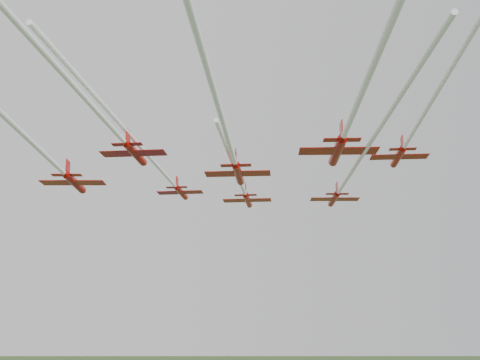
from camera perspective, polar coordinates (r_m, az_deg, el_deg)
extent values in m
cylinder|color=#9F0804|center=(118.02, 0.72, -1.91)|extent=(4.13, 8.89, 1.17)
cone|color=#9F0804|center=(123.33, 0.95, -2.49)|extent=(1.74, 2.19, 1.17)
cone|color=#9F0804|center=(113.03, 0.49, -1.32)|extent=(1.43, 1.56, 1.06)
ellipsoid|color=black|center=(120.18, 0.81, -1.94)|extent=(0.76, 1.10, 0.34)
cube|color=#9F0804|center=(117.14, 0.69, -1.94)|extent=(9.73, 5.74, 0.11)
cube|color=#9F0804|center=(114.01, 0.54, -1.44)|extent=(4.43, 2.63, 0.08)
cube|color=#9F0804|center=(114.49, 0.55, -0.90)|extent=(0.74, 1.84, 2.12)
cylinder|color=white|center=(93.81, -0.64, 1.53)|extent=(13.64, 36.78, 0.64)
cylinder|color=#9F0804|center=(103.85, -5.61, -1.16)|extent=(3.55, 7.37, 0.97)
cone|color=#9F0804|center=(108.17, -5.10, -1.74)|extent=(1.47, 1.83, 0.97)
cone|color=#9F0804|center=(99.80, -6.13, -0.57)|extent=(1.20, 1.30, 0.88)
ellipsoid|color=black|center=(105.60, -5.40, -1.20)|extent=(0.64, 0.92, 0.28)
cube|color=#9F0804|center=(103.12, -5.70, -1.19)|extent=(8.08, 4.88, 0.09)
cube|color=#9F0804|center=(100.59, -6.02, -0.69)|extent=(3.68, 2.24, 0.07)
cube|color=#9F0804|center=(101.00, -5.99, -0.18)|extent=(0.64, 1.52, 1.77)
cylinder|color=white|center=(74.96, -10.65, 4.50)|extent=(19.07, 49.57, 0.53)
cylinder|color=#9F0804|center=(101.99, 8.90, -1.79)|extent=(2.86, 7.75, 1.00)
cone|color=#9F0804|center=(106.51, 8.53, -2.37)|extent=(1.37, 1.83, 1.00)
cone|color=#9F0804|center=(97.75, 9.27, -1.19)|extent=(1.15, 1.28, 0.91)
ellipsoid|color=black|center=(103.83, 8.74, -1.82)|extent=(0.58, 0.93, 0.29)
cube|color=#9F0804|center=(101.24, 8.96, -1.82)|extent=(8.35, 4.25, 0.09)
cube|color=#9F0804|center=(98.58, 9.20, -1.31)|extent=(3.80, 1.95, 0.07)
cube|color=#9F0804|center=(98.99, 9.16, -0.78)|extent=(0.49, 1.61, 1.82)
cylinder|color=white|center=(71.59, 12.64, 4.10)|extent=(13.79, 52.93, 0.55)
cylinder|color=#9F0804|center=(94.17, -15.41, -0.23)|extent=(3.38, 9.20, 1.19)
cone|color=#9F0804|center=(99.38, -14.57, -1.05)|extent=(1.63, 2.18, 1.19)
cone|color=#9F0804|center=(89.31, -16.28, 0.63)|extent=(1.36, 1.52, 1.08)
ellipsoid|color=black|center=(96.30, -15.05, -0.31)|extent=(0.69, 1.11, 0.35)
cube|color=#9F0804|center=(93.30, -15.56, -0.26)|extent=(9.91, 5.03, 0.11)
cube|color=#9F0804|center=(90.26, -16.10, 0.45)|extent=(4.51, 2.31, 0.09)
cube|color=#9F0804|center=(90.77, -16.01, 1.14)|extent=(0.58, 1.91, 2.16)
cylinder|color=white|center=(70.12, -21.07, 5.28)|extent=(10.67, 40.30, 0.65)
cylinder|color=#9F0804|center=(90.18, -0.17, 0.62)|extent=(4.09, 9.29, 1.21)
cone|color=#9F0804|center=(95.65, 0.10, -0.30)|extent=(1.77, 2.27, 1.21)
cone|color=#9F0804|center=(85.06, -0.45, 1.59)|extent=(1.46, 1.60, 1.10)
ellipsoid|color=black|center=(92.42, -0.06, 0.52)|extent=(0.77, 1.14, 0.35)
cube|color=#9F0804|center=(89.26, -0.21, 0.60)|extent=(10.12, 5.76, 0.11)
cube|color=#9F0804|center=(86.06, -0.39, 1.39)|extent=(4.61, 2.64, 0.09)
cube|color=#9F0804|center=(86.62, -0.38, 2.12)|extent=(0.73, 1.92, 2.21)
cylinder|color=white|center=(60.57, -2.55, 8.62)|extent=(16.61, 48.73, 0.66)
cylinder|color=#9F0804|center=(93.44, 14.76, 2.14)|extent=(3.57, 8.09, 1.06)
cone|color=#9F0804|center=(98.11, 14.27, 1.29)|extent=(1.55, 1.97, 1.06)
cone|color=#9F0804|center=(89.07, 15.28, 3.02)|extent=(1.27, 1.40, 0.96)
ellipsoid|color=black|center=(95.36, 14.55, 2.02)|extent=(0.67, 0.99, 0.31)
cube|color=#9F0804|center=(92.65, 14.86, 2.14)|extent=(8.81, 5.03, 0.10)
cube|color=#9F0804|center=(89.93, 15.17, 2.84)|extent=(4.01, 2.30, 0.08)
cube|color=#9F0804|center=(90.43, 15.10, 3.44)|extent=(0.64, 1.67, 1.92)
cylinder|color=white|center=(64.01, 19.77, 10.62)|extent=(17.59, 51.61, 0.58)
cylinder|color=#9F0804|center=(77.56, -9.90, 2.50)|extent=(3.65, 7.80, 1.02)
cone|color=#9F0804|center=(81.98, -9.01, 1.50)|extent=(1.53, 1.93, 1.02)
cone|color=#9F0804|center=(73.44, -10.85, 3.56)|extent=(1.26, 1.37, 0.93)
ellipsoid|color=black|center=(79.38, -9.53, 2.36)|extent=(0.67, 0.97, 0.30)
cube|color=#9F0804|center=(76.81, -10.06, 2.50)|extent=(8.53, 5.06, 0.09)
cube|color=#9F0804|center=(74.25, -10.65, 3.34)|extent=(3.89, 2.31, 0.07)
cube|color=#9F0804|center=(74.74, -10.58, 4.04)|extent=(0.66, 1.61, 1.86)
cylinder|color=white|center=(51.24, -19.21, 12.58)|extent=(17.63, 47.71, 0.56)
cylinder|color=#9F0804|center=(76.92, 9.22, 2.73)|extent=(3.72, 9.47, 1.23)
cone|color=#9F0804|center=(82.36, 8.71, 1.51)|extent=(1.72, 2.26, 1.23)
cone|color=#9F0804|center=(71.83, 9.76, 4.04)|extent=(1.43, 1.59, 1.12)
ellipsoid|color=black|center=(79.16, 9.00, 2.54)|extent=(0.74, 1.15, 0.36)
cube|color=#9F0804|center=(75.99, 9.31, 2.73)|extent=(10.24, 5.43, 0.11)
cube|color=#9F0804|center=(72.82, 9.65, 3.77)|extent=(4.66, 2.49, 0.09)
cube|color=#9F0804|center=(73.43, 9.58, 4.62)|extent=(0.65, 1.97, 2.23)
cylinder|color=white|center=(47.07, 14.44, 14.95)|extent=(15.06, 52.01, 0.67)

